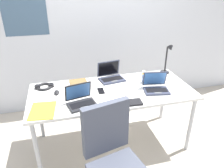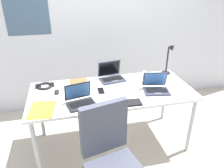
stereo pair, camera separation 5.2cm
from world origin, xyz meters
The scene contains 15 objects.
ground_plane centered at (0.00, 0.00, 0.00)m, with size 12.00×12.00×0.00m, color #B7AD9E.
wall_back centered at (0.00, 1.10, 1.30)m, with size 6.00×0.13×2.60m.
desk centered at (0.00, 0.00, 0.68)m, with size 1.80×0.80×0.74m.
desk_lamp centered at (0.80, 0.28, 0.94)m, with size 0.12×0.18×0.40m.
laptop_back_left centered at (-0.37, -0.21, 0.78)m, with size 0.31×0.28×0.20m.
laptop_center centered at (0.47, -0.12, 0.78)m, with size 0.30×0.28×0.20m.
laptop_far_corner centered at (0.06, 0.29, 0.78)m, with size 0.32×0.27×0.22m.
external_keyboard centered at (0.06, -0.31, 0.75)m, with size 0.33×0.12×0.02m, color black.
computer_mouse centered at (-0.60, 0.08, 0.76)m, with size 0.06×0.10×0.03m, color black.
cell_phone centered at (-0.12, 0.01, 0.74)m, with size 0.06×0.14×0.01m, color black.
headphones centered at (-0.73, 0.26, 0.76)m, with size 0.21×0.18×0.04m.
pill_bottle centered at (0.48, 0.26, 0.78)m, with size 0.04×0.04×0.08m.
book_stack centered at (-0.35, 0.18, 0.77)m, with size 0.20×0.17×0.07m.
paper_folder_mid_desk centered at (-0.74, -0.23, 0.74)m, with size 0.23×0.31×0.01m, color gold.
coffee_mug centered at (0.44, 0.10, 0.78)m, with size 0.11×0.08×0.09m.
Camera 1 is at (-0.53, -2.05, 1.86)m, focal length 34.50 mm.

